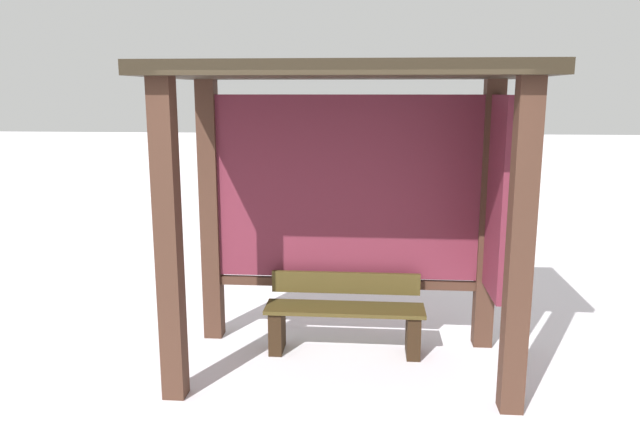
# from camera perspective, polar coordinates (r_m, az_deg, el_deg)

# --- Properties ---
(ground_plane) EXTENTS (60.00, 60.00, 0.00)m
(ground_plane) POSITION_cam_1_polar(r_m,az_deg,el_deg) (5.45, 2.15, -14.23)
(ground_plane) COLOR white
(bus_shelter) EXTENTS (3.01, 1.64, 2.57)m
(bus_shelter) POSITION_cam_1_polar(r_m,az_deg,el_deg) (5.12, 3.44, 5.80)
(bus_shelter) COLOR #42281D
(bus_shelter) RESTS_ON ground
(bench_left_inside) EXTENTS (1.44, 0.35, 0.72)m
(bench_left_inside) POSITION_cam_1_polar(r_m,az_deg,el_deg) (5.62, 2.34, -9.54)
(bench_left_inside) COLOR #423617
(bench_left_inside) RESTS_ON ground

